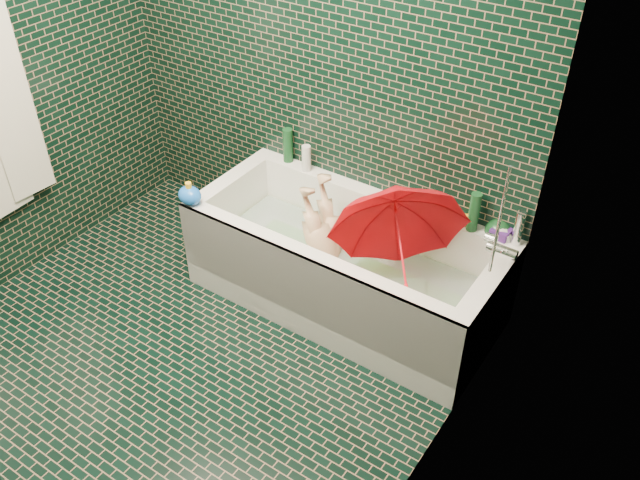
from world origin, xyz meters
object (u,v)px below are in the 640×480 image
Objects in this scene: bathtub at (344,273)px; child at (328,253)px; umbrella at (401,247)px; rubber_duck at (466,219)px; bath_toy at (190,195)px.

child is at bearing 179.74° from bathtub.
child is at bearing 149.23° from umbrella.
child is 7.47× the size of rubber_duck.
bathtub is 0.95m from bath_toy.
bath_toy is (-1.32, -0.65, 0.02)m from rubber_duck.
bath_toy reaches higher than child.
bathtub is 11.47× the size of bath_toy.
bathtub is 0.73m from rubber_duck.
bathtub is at bearing 147.60° from umbrella.
bath_toy reaches higher than bathtub.
bath_toy is (-1.15, -0.27, 0.02)m from umbrella.
bathtub is 14.68× the size of rubber_duck.
umbrella is at bearing -101.00° from rubber_duck.
bath_toy is (-0.80, -0.31, 0.40)m from bathtub.
rubber_duck is at bearing 41.03° from umbrella.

